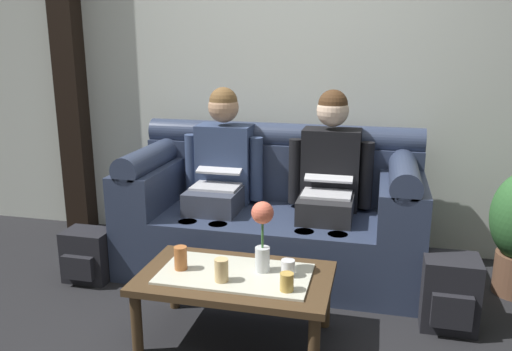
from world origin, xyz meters
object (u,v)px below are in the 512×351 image
at_px(cup_far_left, 288,268).
at_px(person_right, 329,178).
at_px(backpack_right, 449,293).
at_px(cup_near_left, 181,258).
at_px(person_left, 220,171).
at_px(couch, 273,214).
at_px(cup_far_center, 221,270).
at_px(coffee_table, 235,282).
at_px(cup_near_right, 287,282).
at_px(flower_vase, 263,229).
at_px(backpack_left, 88,256).

bearing_deg(cup_far_left, person_right, 83.67).
bearing_deg(backpack_right, cup_near_left, -163.18).
bearing_deg(cup_far_left, person_left, 124.80).
height_order(couch, cup_far_center, couch).
distance_m(coffee_table, cup_near_left, 0.31).
relative_size(person_right, cup_far_left, 14.28).
height_order(person_right, cup_near_left, person_right).
xyz_separation_m(couch, cup_far_left, (0.27, -0.92, 0.04)).
xyz_separation_m(cup_near_right, cup_far_left, (-0.02, 0.15, -0.00)).
relative_size(coffee_table, flower_vase, 2.65).
bearing_deg(cup_near_right, cup_far_left, 98.23).
height_order(cup_near_left, cup_near_right, cup_near_left).
relative_size(person_right, cup_near_right, 13.99).
xyz_separation_m(person_right, coffee_table, (-0.37, -0.95, -0.33)).
relative_size(cup_near_left, cup_far_center, 1.07).
xyz_separation_m(couch, cup_near_right, (0.29, -1.08, 0.05)).
height_order(coffee_table, backpack_right, backpack_right).
height_order(backpack_left, backpack_right, backpack_right).
bearing_deg(cup_near_left, cup_far_left, 5.12).
bearing_deg(couch, flower_vase, -81.69).
bearing_deg(coffee_table, flower_vase, 23.24).
bearing_deg(flower_vase, person_left, 119.37).
height_order(person_left, flower_vase, person_left).
relative_size(person_right, coffee_table, 1.24).
distance_m(person_left, person_right, 0.74).
bearing_deg(cup_near_left, cup_near_right, -10.35).
height_order(person_right, coffee_table, person_right).
bearing_deg(cup_far_center, backpack_left, 153.01).
relative_size(person_left, backpack_right, 3.04).
height_order(person_left, cup_near_left, person_left).
bearing_deg(cup_near_right, backpack_left, 157.84).
xyz_separation_m(couch, person_left, (-0.37, -0.00, 0.28)).
height_order(cup_near_right, cup_far_center, cup_far_center).
distance_m(cup_near_right, backpack_right, 0.98).
bearing_deg(flower_vase, cup_near_right, -48.84).
bearing_deg(flower_vase, couch, 98.31).
bearing_deg(cup_near_right, person_left, 121.63).
relative_size(couch, person_right, 1.59).
bearing_deg(person_left, flower_vase, -60.63).
bearing_deg(backpack_left, person_right, 18.34).
relative_size(flower_vase, backpack_right, 0.92).
xyz_separation_m(coffee_table, cup_far_center, (-0.04, -0.10, 0.11)).
height_order(cup_far_center, cup_far_left, cup_far_center).
relative_size(cup_near_right, cup_far_left, 1.02).
xyz_separation_m(cup_near_right, backpack_left, (-1.42, 0.58, -0.26)).
distance_m(couch, cup_near_right, 1.12).
height_order(couch, cup_near_left, couch).
bearing_deg(backpack_left, cup_far_left, -16.87).
relative_size(flower_vase, backpack_left, 1.10).
distance_m(coffee_table, flower_vase, 0.32).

